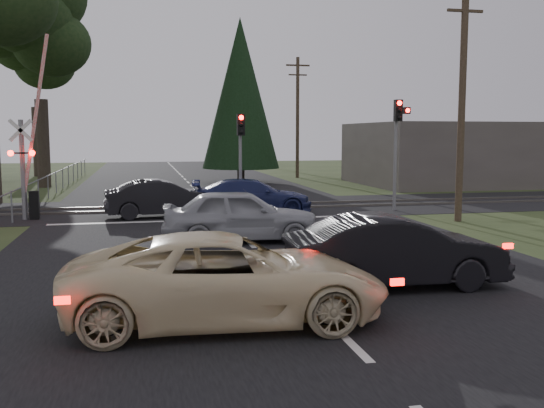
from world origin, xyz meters
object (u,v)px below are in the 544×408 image
object	(u,v)px
silver_car	(241,215)
traffic_signal_right	(398,133)
crossing_signal	(29,166)
traffic_signal_center	(241,145)
utility_pole_near	(462,94)
cream_coupe	(227,278)
utility_pole_mid	(298,115)
utility_pole_far	(243,122)
blue_sedan	(252,197)
dark_car_far	(163,199)
dark_hatchback	(395,252)

from	to	relation	value
silver_car	traffic_signal_right	bearing A→B (deg)	-46.56
crossing_signal	traffic_signal_right	bearing A→B (deg)	-1.21
traffic_signal_center	utility_pole_near	xyz separation A→B (m)	(7.50, -4.68, 1.92)
cream_coupe	silver_car	size ratio (longest dim) A/B	1.17
traffic_signal_right	cream_coupe	size ratio (longest dim) A/B	0.85
traffic_signal_center	utility_pole_mid	size ratio (longest dim) A/B	0.46
traffic_signal_right	utility_pole_mid	xyz separation A→B (m)	(0.95, 20.53, 1.41)
traffic_signal_center	utility_pole_far	size ratio (longest dim) A/B	0.46
utility_pole_near	traffic_signal_center	bearing A→B (deg)	148.05
blue_sedan	crossing_signal	bearing A→B (deg)	94.97
crossing_signal	utility_pole_near	xyz separation A→B (m)	(15.77, -3.79, 2.67)
utility_pole_far	blue_sedan	world-z (taller)	utility_pole_far
silver_car	blue_sedan	xyz separation A→B (m)	(1.51, 6.37, -0.09)
traffic_signal_center	utility_pole_mid	distance (m)	20.82
crossing_signal	silver_car	bearing A→B (deg)	-42.10
traffic_signal_right	cream_coupe	bearing A→B (deg)	-123.65
blue_sedan	dark_car_far	bearing A→B (deg)	98.93
dark_hatchback	utility_pole_mid	bearing A→B (deg)	-9.49
utility_pole_far	blue_sedan	bearing A→B (deg)	-99.03
blue_sedan	dark_car_far	distance (m)	3.64
crossing_signal	utility_pole_mid	world-z (taller)	utility_pole_mid
utility_pole_mid	dark_hatchback	distance (m)	33.64
cream_coupe	dark_hatchback	world-z (taller)	cream_coupe
utility_pole_far	blue_sedan	size ratio (longest dim) A/B	1.84
utility_pole_near	dark_hatchback	xyz separation A→B (m)	(-6.40, -8.78, -3.96)
crossing_signal	utility_pole_near	size ratio (longest dim) A/B	0.77
traffic_signal_right	cream_coupe	xyz separation A→B (m)	(-9.26, -13.91, -2.55)
cream_coupe	blue_sedan	world-z (taller)	cream_coupe
crossing_signal	utility_pole_near	world-z (taller)	utility_pole_near
utility_pole_near	dark_car_far	size ratio (longest dim) A/B	2.02
crossing_signal	traffic_signal_right	xyz separation A→B (m)	(14.82, -0.31, 1.26)
cream_coupe	utility_pole_near	bearing A→B (deg)	-41.02
traffic_signal_right	blue_sedan	world-z (taller)	traffic_signal_right
traffic_signal_right	utility_pole_far	xyz separation A→B (m)	(0.95, 45.53, 1.41)
cream_coupe	dark_hatchback	bearing A→B (deg)	-63.23
dark_hatchback	blue_sedan	xyz separation A→B (m)	(-0.79, 12.55, -0.05)
utility_pole_far	blue_sedan	distance (m)	45.98
traffic_signal_center	blue_sedan	bearing A→B (deg)	-71.45
traffic_signal_center	dark_car_far	xyz separation A→B (m)	(-3.32, -1.16, -2.07)
utility_pole_mid	dark_car_far	bearing A→B (deg)	-117.86
silver_car	dark_hatchback	bearing A→B (deg)	-154.30
cream_coupe	traffic_signal_center	bearing A→B (deg)	-6.81
traffic_signal_right	utility_pole_far	distance (m)	45.56
crossing_signal	blue_sedan	size ratio (longest dim) A/B	1.42
traffic_signal_right	dark_car_far	bearing A→B (deg)	179.73
utility_pole_near	utility_pole_far	size ratio (longest dim) A/B	1.00
traffic_signal_right	dark_car_far	world-z (taller)	traffic_signal_right
cream_coupe	dark_car_far	world-z (taller)	cream_coupe
cream_coupe	dark_hatchback	xyz separation A→B (m)	(3.81, 1.65, -0.00)
utility_pole_near	utility_pole_far	bearing A→B (deg)	90.00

